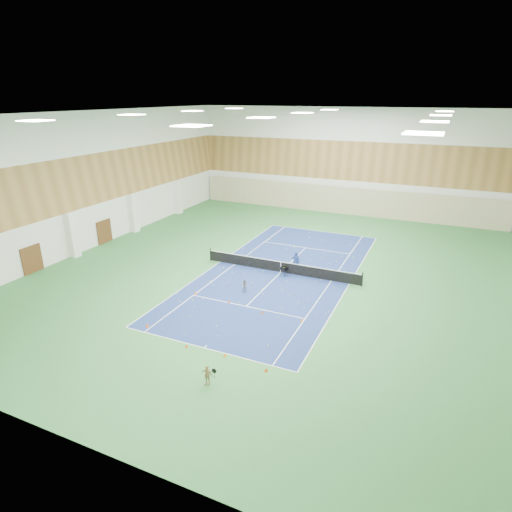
# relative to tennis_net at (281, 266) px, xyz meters

# --- Properties ---
(ground) EXTENTS (40.00, 40.00, 0.00)m
(ground) POSITION_rel_tennis_net_xyz_m (0.00, 0.00, -0.55)
(ground) COLOR #307037
(ground) RESTS_ON ground
(room_shell) EXTENTS (36.00, 40.00, 12.00)m
(room_shell) POSITION_rel_tennis_net_xyz_m (0.00, 0.00, 5.45)
(room_shell) COLOR white
(room_shell) RESTS_ON ground
(wood_cladding) EXTENTS (36.00, 40.00, 8.00)m
(wood_cladding) POSITION_rel_tennis_net_xyz_m (0.00, 0.00, 7.45)
(wood_cladding) COLOR #A0723B
(wood_cladding) RESTS_ON room_shell
(ceiling_light_grid) EXTENTS (21.40, 25.40, 0.06)m
(ceiling_light_grid) POSITION_rel_tennis_net_xyz_m (0.00, 0.00, 11.37)
(ceiling_light_grid) COLOR white
(ceiling_light_grid) RESTS_ON room_shell
(court_surface) EXTENTS (10.97, 23.77, 0.01)m
(court_surface) POSITION_rel_tennis_net_xyz_m (0.00, 0.00, -0.55)
(court_surface) COLOR navy
(court_surface) RESTS_ON ground
(tennis_balls_scatter) EXTENTS (10.57, 22.77, 0.07)m
(tennis_balls_scatter) POSITION_rel_tennis_net_xyz_m (0.00, 0.00, -0.50)
(tennis_balls_scatter) COLOR yellow
(tennis_balls_scatter) RESTS_ON ground
(tennis_net) EXTENTS (12.80, 0.10, 1.10)m
(tennis_net) POSITION_rel_tennis_net_xyz_m (0.00, 0.00, 0.00)
(tennis_net) COLOR black
(tennis_net) RESTS_ON ground
(back_curtain) EXTENTS (35.40, 0.16, 3.20)m
(back_curtain) POSITION_rel_tennis_net_xyz_m (0.00, 19.75, 1.05)
(back_curtain) COLOR #C6B793
(back_curtain) RESTS_ON ground
(door_left_a) EXTENTS (0.08, 1.80, 2.20)m
(door_left_a) POSITION_rel_tennis_net_xyz_m (-17.92, -8.00, 0.55)
(door_left_a) COLOR #593319
(door_left_a) RESTS_ON ground
(door_left_b) EXTENTS (0.08, 1.80, 2.20)m
(door_left_b) POSITION_rel_tennis_net_xyz_m (-17.92, 0.00, 0.55)
(door_left_b) COLOR #593319
(door_left_b) RESTS_ON ground
(coach) EXTENTS (0.69, 0.53, 1.68)m
(coach) POSITION_rel_tennis_net_xyz_m (0.99, 0.73, 0.29)
(coach) COLOR navy
(coach) RESTS_ON ground
(child_court) EXTENTS (0.55, 0.48, 0.97)m
(child_court) POSITION_rel_tennis_net_xyz_m (-1.04, -4.41, -0.07)
(child_court) COLOR gray
(child_court) RESTS_ON ground
(child_apron) EXTENTS (0.63, 0.27, 1.07)m
(child_apron) POSITION_rel_tennis_net_xyz_m (1.78, -14.56, -0.02)
(child_apron) COLOR tan
(child_apron) RESTS_ON ground
(ball_cart) EXTENTS (0.58, 0.58, 0.81)m
(ball_cart) POSITION_rel_tennis_net_xyz_m (0.53, -0.60, -0.14)
(ball_cart) COLOR black
(ball_cart) RESTS_ON ground
(cone_svc_a) EXTENTS (0.21, 0.21, 0.23)m
(cone_svc_a) POSITION_rel_tennis_net_xyz_m (-4.08, -6.20, -0.44)
(cone_svc_a) COLOR #FF650D
(cone_svc_a) RESTS_ON ground
(cone_svc_b) EXTENTS (0.19, 0.19, 0.21)m
(cone_svc_b) POSITION_rel_tennis_net_xyz_m (-1.30, -6.37, -0.45)
(cone_svc_b) COLOR #D85C0B
(cone_svc_b) RESTS_ON ground
(cone_svc_c) EXTENTS (0.19, 0.19, 0.21)m
(cone_svc_c) POSITION_rel_tennis_net_xyz_m (1.38, -6.87, -0.44)
(cone_svc_c) COLOR #D95B0B
(cone_svc_c) RESTS_ON ground
(cone_svc_d) EXTENTS (0.17, 0.17, 0.19)m
(cone_svc_d) POSITION_rel_tennis_net_xyz_m (4.03, -6.75, -0.46)
(cone_svc_d) COLOR #FF660D
(cone_svc_d) RESTS_ON ground
(cone_base_a) EXTENTS (0.21, 0.21, 0.24)m
(cone_base_a) POSITION_rel_tennis_net_xyz_m (-4.36, -11.29, -0.43)
(cone_base_a) COLOR #DC5A0B
(cone_base_a) RESTS_ON ground
(cone_base_b) EXTENTS (0.17, 0.17, 0.19)m
(cone_base_b) POSITION_rel_tennis_net_xyz_m (-0.93, -12.23, -0.45)
(cone_base_b) COLOR #F9440D
(cone_base_b) RESTS_ON ground
(cone_base_c) EXTENTS (0.19, 0.19, 0.21)m
(cone_base_c) POSITION_rel_tennis_net_xyz_m (1.44, -12.12, -0.44)
(cone_base_c) COLOR orange
(cone_base_c) RESTS_ON ground
(cone_base_d) EXTENTS (0.19, 0.19, 0.21)m
(cone_base_d) POSITION_rel_tennis_net_xyz_m (4.00, -12.44, -0.44)
(cone_base_d) COLOR #FF5C0D
(cone_base_d) RESTS_ON ground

